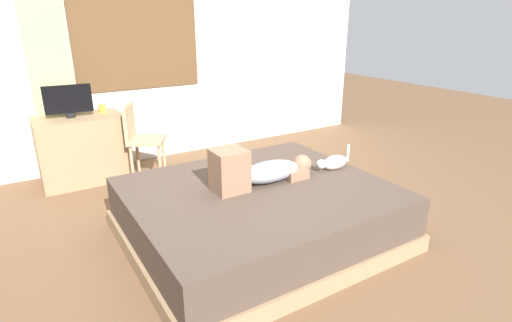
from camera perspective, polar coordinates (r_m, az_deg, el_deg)
name	(u,v)px	position (r m, az deg, el deg)	size (l,w,h in m)	color
ground_plane	(263,238)	(3.46, 1.01, -10.87)	(16.00, 16.00, 0.00)	brown
back_wall_with_window	(151,43)	(5.31, -14.60, 15.86)	(6.40, 0.14, 2.90)	silver
bed	(258,213)	(3.37, 0.35, -7.42)	(2.07, 1.79, 0.46)	#997A56
person_lying	(260,171)	(3.31, 0.55, -1.36)	(0.94, 0.28, 0.34)	#8C939E
cat	(333,162)	(3.69, 10.88, -0.20)	(0.36, 0.12, 0.21)	silver
desk	(82,149)	(4.89, -23.43, 1.56)	(0.90, 0.56, 0.74)	#997A56
tv_monitor	(68,101)	(4.76, -25.09, 7.75)	(0.48, 0.10, 0.35)	black
cup	(102,108)	(4.90, -20.96, 6.98)	(0.08, 0.08, 0.09)	gold
chair_by_desk	(140,136)	(4.68, -16.16, 3.43)	(0.51, 0.51, 0.86)	tan
curtain_left	(51,69)	(4.98, -27.11, 11.52)	(0.44, 0.06, 2.46)	#ADCC75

